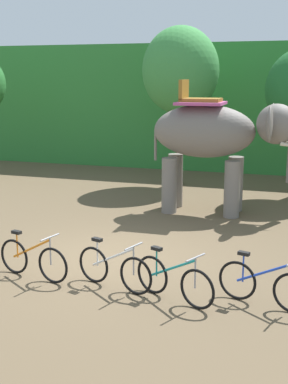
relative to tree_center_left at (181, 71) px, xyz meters
name	(u,v)px	position (x,y,z in m)	size (l,w,h in m)	color
ground_plane	(108,258)	(0.44, -8.27, -4.05)	(80.00, 80.00, 0.00)	brown
foliage_hedge	(220,105)	(0.44, 5.85, -1.46)	(36.00, 6.00, 5.19)	#338438
tree_center_left	(181,71)	(0.00, 0.00, 0.00)	(2.70, 2.70, 5.60)	brown
elephant	(216,137)	(1.93, -3.65, -1.85)	(4.15, 2.08, 3.78)	slate
bike_orange	(33,259)	(-0.53, -9.77, -3.67)	(1.68, 0.58, 0.92)	black
bike_white	(114,269)	(1.16, -9.76, -3.67)	(1.64, 0.68, 0.92)	black
bike_teal	(174,280)	(2.35, -9.97, -3.67)	(1.58, 0.80, 0.92)	black
bike_blue	(264,285)	(3.88, -9.72, -3.67)	(1.65, 0.65, 0.92)	black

